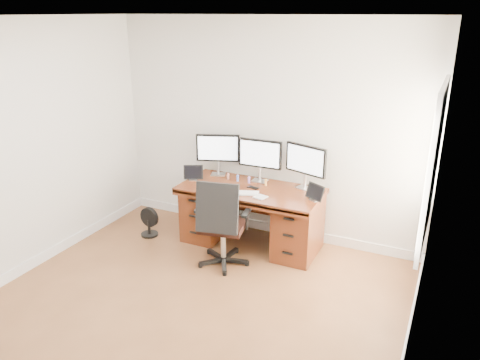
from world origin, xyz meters
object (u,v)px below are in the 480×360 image
at_px(desk, 252,214).
at_px(keyboard, 246,193).
at_px(floor_fan, 149,222).
at_px(office_chair, 222,238).
at_px(monitor_center, 260,155).

xyz_separation_m(desk, keyboard, (0.02, -0.22, 0.36)).
bearing_deg(desk, floor_fan, -164.16).
distance_m(office_chair, floor_fan, 1.24).
relative_size(desk, floor_fan, 4.48).
height_order(desk, monitor_center, monitor_center).
bearing_deg(keyboard, floor_fan, 166.76).
height_order(monitor_center, keyboard, monitor_center).
height_order(desk, floor_fan, desk).
xyz_separation_m(office_chair, floor_fan, (-1.20, 0.26, -0.16)).
height_order(office_chair, floor_fan, office_chair).
height_order(desk, keyboard, keyboard).
height_order(floor_fan, keyboard, keyboard).
relative_size(floor_fan, keyboard, 1.25).
distance_m(desk, floor_fan, 1.35).
xyz_separation_m(office_chair, monitor_center, (0.08, 0.87, 0.74)).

